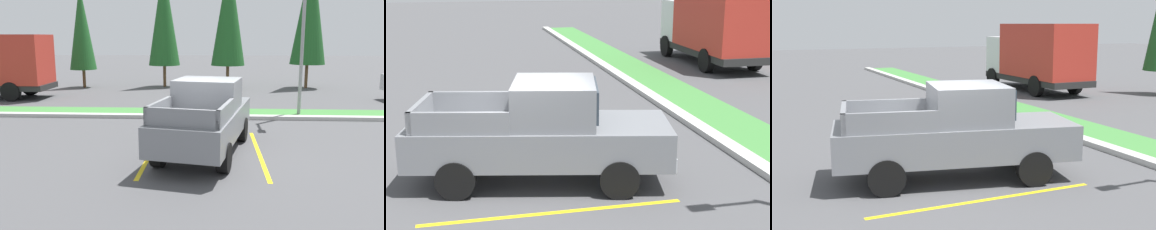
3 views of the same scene
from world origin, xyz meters
TOP-DOWN VIEW (x-y plane):
  - ground_plane at (0.00, 0.00)m, footprint 120.00×120.00m
  - parking_line_near at (-1.60, 0.22)m, footprint 0.12×4.80m
  - parking_line_far at (1.50, 0.22)m, footprint 0.12×4.80m
  - curb_strip at (0.00, 5.00)m, footprint 56.00×0.40m
  - pickup_truck_main at (-0.04, 0.27)m, footprint 2.94×5.50m
  - cargo_truck_distant at (-11.94, 9.90)m, footprint 6.81×2.51m

SIDE VIEW (x-z plane):
  - ground_plane at x=0.00m, z-range 0.00..0.00m
  - parking_line_near at x=-1.60m, z-range 0.00..0.01m
  - parking_line_far at x=1.50m, z-range 0.00..0.01m
  - curb_strip at x=0.00m, z-range 0.00..0.15m
  - pickup_truck_main at x=-0.04m, z-range -0.01..2.09m
  - cargo_truck_distant at x=-11.94m, z-range 0.15..3.55m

